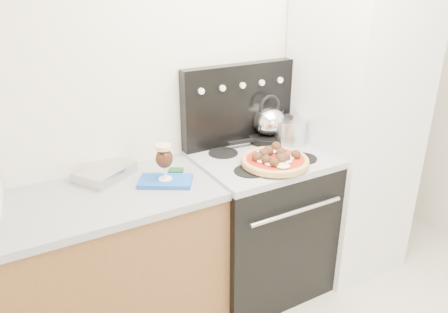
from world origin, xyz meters
TOP-DOWN VIEW (x-y plane):
  - room_shell at (0.00, 0.29)m, footprint 3.52×3.01m
  - base_cabinet at (-1.02, 1.20)m, footprint 1.45×0.60m
  - countertop at (-1.02, 1.20)m, footprint 1.48×0.63m
  - stove_body at (0.08, 1.18)m, footprint 0.76×0.65m
  - cooktop at (0.08, 1.18)m, footprint 0.76×0.65m
  - backguard at (0.08, 1.45)m, footprint 0.76×0.08m
  - fridge at (0.78, 1.15)m, footprint 0.64×0.68m
  - foil_sheet at (-0.80, 1.39)m, footprint 0.36×0.34m
  - oven_mitt at (-0.55, 1.16)m, footprint 0.32×0.28m
  - beer_glass at (-0.55, 1.16)m, footprint 0.11×0.11m
  - pizza_pan at (0.06, 1.02)m, footprint 0.42×0.42m
  - pizza at (0.06, 1.02)m, footprint 0.42×0.42m
  - skillet at (0.25, 1.36)m, footprint 0.27×0.27m
  - tea_kettle at (0.25, 1.36)m, footprint 0.23×0.23m
  - stock_pot at (0.36, 1.27)m, footprint 0.22×0.22m

SIDE VIEW (x-z plane):
  - base_cabinet at x=-1.02m, z-range 0.00..0.86m
  - stove_body at x=0.08m, z-range 0.00..0.88m
  - countertop at x=-1.02m, z-range 0.86..0.90m
  - cooktop at x=0.08m, z-range 0.88..0.92m
  - oven_mitt at x=-0.55m, z-range 0.90..0.92m
  - pizza_pan at x=0.06m, z-range 0.92..0.93m
  - foil_sheet at x=-0.80m, z-range 0.90..0.96m
  - skillet at x=0.25m, z-range 0.92..0.96m
  - fridge at x=0.78m, z-range 0.00..1.90m
  - pizza at x=0.06m, z-range 0.93..0.99m
  - stock_pot at x=0.36m, z-range 0.92..1.07m
  - beer_glass at x=-0.55m, z-range 0.92..1.12m
  - tea_kettle at x=0.25m, z-range 0.96..1.19m
  - backguard at x=0.08m, z-range 0.92..1.42m
  - room_shell at x=0.00m, z-range -0.01..2.51m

